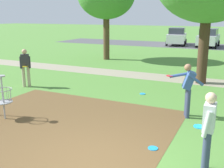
{
  "coord_description": "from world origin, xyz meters",
  "views": [
    {
      "loc": [
        2.67,
        -4.54,
        3.15
      ],
      "look_at": [
        -1.01,
        3.18,
        1.0
      ],
      "focal_mm": 43.93,
      "sensor_mm": 36.0,
      "label": 1
    }
  ],
  "objects_px": {
    "player_waiting_left": "(188,87)",
    "frisbee_mid_grass": "(153,148)",
    "parked_car_leftmost": "(177,36)",
    "disc_golf_basket": "(2,95)",
    "player_foreground_watching": "(208,128)",
    "player_throwing": "(25,66)",
    "parked_car_center_left": "(208,38)",
    "frisbee_near_basket": "(143,94)",
    "frisbee_by_tee": "(208,103)"
  },
  "relations": [
    {
      "from": "player_waiting_left",
      "to": "frisbee_mid_grass",
      "type": "distance_m",
      "value": 2.75
    },
    {
      "from": "frisbee_mid_grass",
      "to": "parked_car_leftmost",
      "type": "bearing_deg",
      "value": 101.36
    },
    {
      "from": "disc_golf_basket",
      "to": "player_waiting_left",
      "type": "relative_size",
      "value": 0.81
    },
    {
      "from": "player_foreground_watching",
      "to": "frisbee_mid_grass",
      "type": "xyz_separation_m",
      "value": [
        -1.26,
        0.51,
        -0.96
      ]
    },
    {
      "from": "disc_golf_basket",
      "to": "player_throwing",
      "type": "relative_size",
      "value": 0.81
    },
    {
      "from": "player_throwing",
      "to": "parked_car_center_left",
      "type": "relative_size",
      "value": 0.4
    },
    {
      "from": "disc_golf_basket",
      "to": "player_waiting_left",
      "type": "xyz_separation_m",
      "value": [
        5.15,
        2.63,
        0.23
      ]
    },
    {
      "from": "frisbee_near_basket",
      "to": "frisbee_mid_grass",
      "type": "height_order",
      "value": "same"
    },
    {
      "from": "player_foreground_watching",
      "to": "player_waiting_left",
      "type": "relative_size",
      "value": 1.0
    },
    {
      "from": "player_foreground_watching",
      "to": "player_throwing",
      "type": "bearing_deg",
      "value": 155.23
    },
    {
      "from": "frisbee_near_basket",
      "to": "frisbee_by_tee",
      "type": "distance_m",
      "value": 2.6
    },
    {
      "from": "disc_golf_basket",
      "to": "parked_car_leftmost",
      "type": "bearing_deg",
      "value": 89.99
    },
    {
      "from": "frisbee_near_basket",
      "to": "frisbee_mid_grass",
      "type": "relative_size",
      "value": 0.97
    },
    {
      "from": "parked_car_leftmost",
      "to": "frisbee_near_basket",
      "type": "bearing_deg",
      "value": -81.26
    },
    {
      "from": "parked_car_center_left",
      "to": "player_throwing",
      "type": "bearing_deg",
      "value": -104.91
    },
    {
      "from": "frisbee_by_tee",
      "to": "parked_car_center_left",
      "type": "distance_m",
      "value": 19.55
    },
    {
      "from": "frisbee_mid_grass",
      "to": "frisbee_by_tee",
      "type": "bearing_deg",
      "value": 79.59
    },
    {
      "from": "parked_car_center_left",
      "to": "player_waiting_left",
      "type": "bearing_deg",
      "value": -85.01
    },
    {
      "from": "parked_car_center_left",
      "to": "frisbee_near_basket",
      "type": "bearing_deg",
      "value": -90.81
    },
    {
      "from": "frisbee_near_basket",
      "to": "frisbee_by_tee",
      "type": "relative_size",
      "value": 1.18
    },
    {
      "from": "frisbee_near_basket",
      "to": "parked_car_center_left",
      "type": "distance_m",
      "value": 19.27
    },
    {
      "from": "player_throwing",
      "to": "parked_car_leftmost",
      "type": "xyz_separation_m",
      "value": [
        2.12,
        20.82,
        -0.05
      ]
    },
    {
      "from": "parked_car_center_left",
      "to": "player_foreground_watching",
      "type": "bearing_deg",
      "value": -83.38
    },
    {
      "from": "disc_golf_basket",
      "to": "player_waiting_left",
      "type": "height_order",
      "value": "player_waiting_left"
    },
    {
      "from": "parked_car_leftmost",
      "to": "player_throwing",
      "type": "bearing_deg",
      "value": -95.81
    },
    {
      "from": "parked_car_center_left",
      "to": "parked_car_leftmost",
      "type": "bearing_deg",
      "value": 172.14
    },
    {
      "from": "disc_golf_basket",
      "to": "player_throwing",
      "type": "height_order",
      "value": "player_throwing"
    },
    {
      "from": "frisbee_by_tee",
      "to": "parked_car_center_left",
      "type": "height_order",
      "value": "parked_car_center_left"
    },
    {
      "from": "player_foreground_watching",
      "to": "frisbee_near_basket",
      "type": "height_order",
      "value": "player_foreground_watching"
    },
    {
      "from": "player_throwing",
      "to": "frisbee_mid_grass",
      "type": "distance_m",
      "value": 7.76
    },
    {
      "from": "player_waiting_left",
      "to": "frisbee_by_tee",
      "type": "xyz_separation_m",
      "value": [
        0.48,
        1.71,
        -0.98
      ]
    },
    {
      "from": "frisbee_by_tee",
      "to": "player_foreground_watching",
      "type": "bearing_deg",
      "value": -84.25
    },
    {
      "from": "disc_golf_basket",
      "to": "frisbee_near_basket",
      "type": "bearing_deg",
      "value": 55.87
    },
    {
      "from": "player_waiting_left",
      "to": "player_foreground_watching",
      "type": "bearing_deg",
      "value": -72.57
    },
    {
      "from": "player_waiting_left",
      "to": "parked_car_center_left",
      "type": "relative_size",
      "value": 0.4
    },
    {
      "from": "player_throwing",
      "to": "frisbee_near_basket",
      "type": "height_order",
      "value": "player_throwing"
    },
    {
      "from": "player_throwing",
      "to": "frisbee_by_tee",
      "type": "bearing_deg",
      "value": 7.17
    },
    {
      "from": "frisbee_mid_grass",
      "to": "parked_car_leftmost",
      "type": "height_order",
      "value": "parked_car_leftmost"
    },
    {
      "from": "player_throwing",
      "to": "player_waiting_left",
      "type": "bearing_deg",
      "value": -5.75
    },
    {
      "from": "player_throwing",
      "to": "frisbee_near_basket",
      "type": "distance_m",
      "value": 5.35
    },
    {
      "from": "player_foreground_watching",
      "to": "frisbee_near_basket",
      "type": "distance_m",
      "value": 5.88
    },
    {
      "from": "player_waiting_left",
      "to": "player_throwing",
      "type": "bearing_deg",
      "value": 174.25
    },
    {
      "from": "player_waiting_left",
      "to": "parked_car_leftmost",
      "type": "xyz_separation_m",
      "value": [
        -5.14,
        21.56,
        -0.06
      ]
    },
    {
      "from": "player_foreground_watching",
      "to": "parked_car_center_left",
      "type": "xyz_separation_m",
      "value": [
        -2.8,
        24.16,
        -0.05
      ]
    },
    {
      "from": "frisbee_mid_grass",
      "to": "frisbee_near_basket",
      "type": "bearing_deg",
      "value": 112.36
    },
    {
      "from": "frisbee_by_tee",
      "to": "frisbee_mid_grass",
      "type": "relative_size",
      "value": 0.83
    },
    {
      "from": "frisbee_mid_grass",
      "to": "player_throwing",
      "type": "bearing_deg",
      "value": 154.71
    },
    {
      "from": "parked_car_leftmost",
      "to": "parked_car_center_left",
      "type": "xyz_separation_m",
      "value": [
        3.3,
        -0.46,
        0.0
      ]
    },
    {
      "from": "disc_golf_basket",
      "to": "player_foreground_watching",
      "type": "distance_m",
      "value": 6.13
    },
    {
      "from": "disc_golf_basket",
      "to": "player_waiting_left",
      "type": "distance_m",
      "value": 5.78
    }
  ]
}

